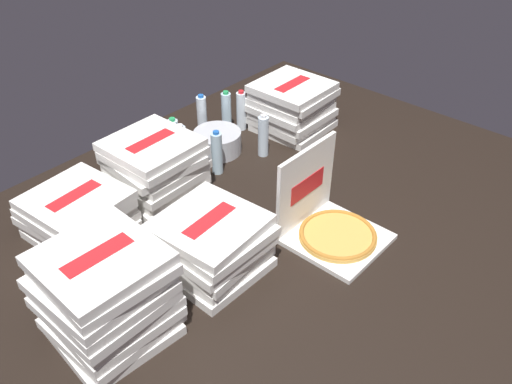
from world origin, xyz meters
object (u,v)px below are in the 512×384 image
Objects in this scene: pizza_stack_right_near at (155,167)px; water_bottle_1 at (217,153)px; open_pizza_box at (329,223)px; ice_bucket at (217,142)px; water_bottle_2 at (241,111)px; water_bottle_4 at (174,139)px; water_bottle_3 at (226,111)px; pizza_stack_right_far at (106,296)px; water_bottle_5 at (182,146)px; pizza_stack_left_mid at (78,214)px; water_bottle_6 at (202,115)px; pizza_stack_center_near at (292,106)px; water_bottle_0 at (263,136)px; pizza_stack_left_far at (212,244)px.

pizza_stack_right_near is 1.73× the size of water_bottle_1.
ice_bucket is (0.19, 0.90, -0.02)m from open_pizza_box.
water_bottle_2 is 0.49m from water_bottle_4.
water_bottle_3 is at bearing 68.75° from open_pizza_box.
open_pizza_box is 1.11m from water_bottle_3.
pizza_stack_right_far is 1.15m from water_bottle_5.
water_bottle_1 is 1.00× the size of water_bottle_5.
pizza_stack_left_mid is 1.77× the size of water_bottle_5.
water_bottle_4 and water_bottle_6 have the same top height.
open_pizza_box is at bearing -101.79° from ice_bucket.
pizza_stack_center_near is at bearing 48.34° from open_pizza_box.
water_bottle_3 is 0.15m from water_bottle_6.
pizza_stack_right_near is at bearing 108.76° from open_pizza_box.
pizza_stack_right_far reaches higher than water_bottle_6.
water_bottle_1 and water_bottle_5 have the same top height.
pizza_stack_right_far is at bearing -154.45° from water_bottle_2.
water_bottle_0 is 1.00× the size of water_bottle_2.
water_bottle_2 reaches higher than pizza_stack_left_mid.
water_bottle_1 and water_bottle_2 have the same top height.
open_pizza_box is at bearing -115.64° from water_bottle_2.
pizza_stack_center_near reaches higher than pizza_stack_left_mid.
water_bottle_3 reaches higher than ice_bucket.
water_bottle_6 is at bearing 13.52° from pizza_stack_left_mid.
water_bottle_2 is at bearing 64.93° from water_bottle_0.
pizza_stack_right_near is 0.64m from pizza_stack_left_far.
pizza_stack_right_near reaches higher than water_bottle_0.
pizza_stack_right_far is at bearing -146.58° from water_bottle_6.
pizza_stack_left_mid is at bearing -166.48° from water_bottle_6.
pizza_stack_left_far is at bearing -136.65° from water_bottle_1.
pizza_stack_center_near is at bearing -6.02° from pizza_stack_right_near.
pizza_stack_right_near is at bearing -174.75° from ice_bucket.
water_bottle_2 and water_bottle_5 have the same top height.
ice_bucket is at bearing 1.92° from pizza_stack_left_mid.
water_bottle_2 is (0.47, 0.98, 0.04)m from open_pizza_box.
water_bottle_6 is (1.26, 0.83, -0.07)m from pizza_stack_right_far.
water_bottle_2 is at bearing 25.55° from pizza_stack_right_far.
water_bottle_4 is 1.00× the size of water_bottle_6.
water_bottle_5 is at bearing 5.79° from pizza_stack_left_mid.
water_bottle_4 is (0.47, 0.77, -0.01)m from pizza_stack_left_far.
water_bottle_6 is (0.31, 0.17, 0.00)m from water_bottle_5.
water_bottle_4 is at bearing 37.57° from pizza_stack_right_far.
water_bottle_3 is (1.38, 0.75, -0.07)m from pizza_stack_right_far.
water_bottle_5 is at bearing 34.90° from pizza_stack_right_far.
open_pizza_box is at bearing -49.79° from pizza_stack_left_mid.
water_bottle_4 is (0.71, 0.15, 0.01)m from pizza_stack_left_mid.
water_bottle_4 is (-0.69, 0.27, -0.03)m from pizza_stack_center_near.
water_bottle_2 and water_bottle_3 have the same top height.
water_bottle_0 is at bearing -101.43° from water_bottle_3.
pizza_stack_left_far is 1.58× the size of ice_bucket.
water_bottle_3 is at bearing 78.57° from water_bottle_0.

